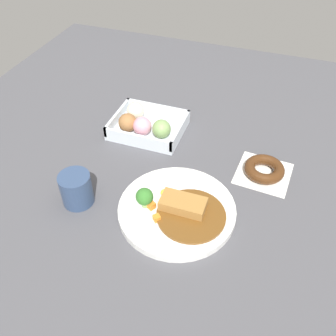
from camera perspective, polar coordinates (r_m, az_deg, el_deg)
ground_plane at (r=0.94m, az=3.51°, el=-2.02°), size 1.60×1.60×0.00m
curry_plate at (r=0.85m, az=1.60°, el=-6.44°), size 0.27×0.27×0.07m
donut_box at (r=1.08m, az=-3.58°, el=6.72°), size 0.20×0.17×0.07m
chocolate_ring_donut at (r=0.98m, az=14.64°, el=-0.24°), size 0.14×0.14×0.03m
coffee_mug at (r=0.89m, az=-13.98°, el=-3.17°), size 0.07×0.07×0.08m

